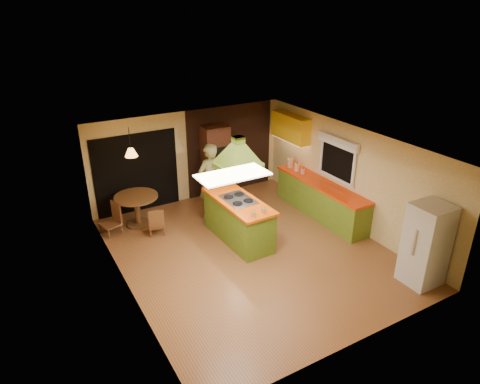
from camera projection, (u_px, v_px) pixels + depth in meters
ground at (251, 251)px, 9.57m from camera, size 6.50×6.50×0.00m
room_walls at (251, 201)px, 9.06m from camera, size 5.50×6.50×6.50m
ceiling_plane at (252, 144)px, 8.54m from camera, size 6.50×6.50×0.00m
brick_panel at (230, 149)px, 12.17m from camera, size 2.64×0.03×2.50m
nook_opening at (137, 173)px, 11.01m from camera, size 2.20×0.03×2.10m
right_counter at (320, 199)px, 10.96m from camera, size 0.62×3.05×0.92m
upper_cabinets at (290, 127)px, 11.67m from camera, size 0.34×1.40×0.70m
window_right at (338, 151)px, 10.38m from camera, size 0.12×1.35×1.06m
fluor_panel at (233, 175)px, 7.10m from camera, size 1.20×0.60×0.03m
kitchen_island at (238, 220)px, 9.84m from camera, size 0.88×2.07×1.03m
range_hood at (238, 148)px, 9.12m from camera, size 0.96×0.70×0.78m
man at (210, 181)px, 10.71m from camera, size 0.82×0.65×1.96m
refrigerator at (426, 245)px, 8.22m from camera, size 0.70×0.66×1.69m
wall_oven at (215, 163)px, 11.76m from camera, size 0.71×0.62×2.08m
dining_table at (137, 204)px, 10.47m from camera, size 1.06×1.06×0.79m
chair_left at (110, 219)px, 10.15m from camera, size 0.52×0.52×0.76m
chair_near at (156, 220)px, 10.16m from camera, size 0.47×0.47×0.69m
pendant_lamp at (131, 152)px, 9.92m from camera, size 0.36×0.36×0.19m
canister_large at (290, 163)px, 11.73m from camera, size 0.16×0.16×0.24m
canister_medium at (297, 167)px, 11.49m from camera, size 0.16×0.16×0.19m
canister_small at (303, 171)px, 11.30m from camera, size 0.13×0.13×0.14m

